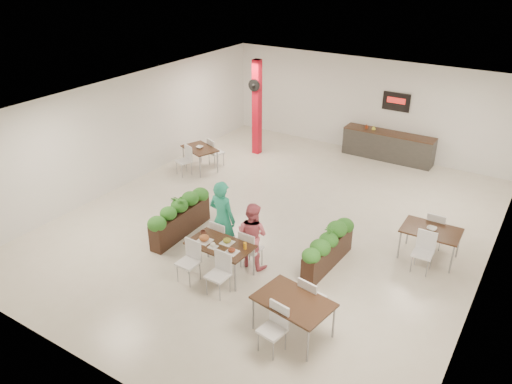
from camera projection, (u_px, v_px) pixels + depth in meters
ground at (277, 221)px, 13.02m from camera, size 12.00×12.00×0.00m
room_shell at (278, 150)px, 12.13m from camera, size 10.10×12.10×3.22m
red_column at (257, 107)px, 16.60m from camera, size 0.40×0.41×3.20m
service_counter at (388, 145)px, 16.61m from camera, size 3.00×0.64×2.20m
main_table at (220, 249)px, 10.70m from camera, size 1.42×1.66×0.92m
diner_man at (222, 219)px, 11.24m from camera, size 0.69×0.47×1.87m
diner_woman at (252, 235)px, 10.93m from camera, size 0.77×0.61×1.54m
planter_left at (180, 216)px, 12.21m from camera, size 0.46×2.10×1.10m
planter_right at (328, 247)px, 11.00m from camera, size 0.48×1.96×1.02m
side_table_a at (200, 152)px, 15.74m from camera, size 1.33×1.66×0.92m
side_table_b at (431, 234)px, 11.23m from camera, size 1.29×1.63×0.92m
side_table_c at (293, 305)px, 9.01m from camera, size 1.50×1.67×0.92m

